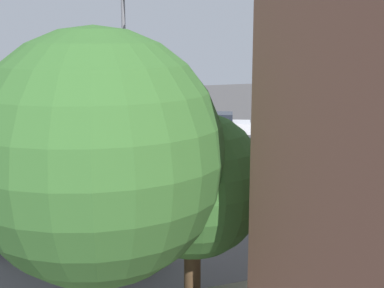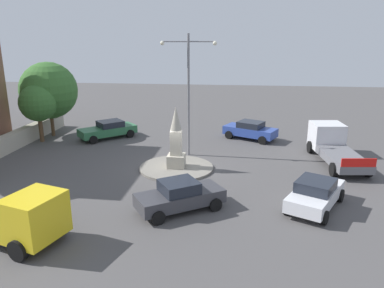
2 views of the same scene
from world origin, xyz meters
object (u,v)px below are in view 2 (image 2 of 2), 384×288
(car_dark_grey_far_side, at_px, (180,196))
(tree_far_corner, at_px, (49,90))
(truck_white_approaching, at_px, (333,145))
(streetlamp, at_px, (188,84))
(car_blue_near_island, at_px, (250,130))
(car_green_passing, at_px, (108,129))
(monument, at_px, (176,141))
(car_white_waiting, at_px, (315,193))
(truck_yellow_parked_right, at_px, (13,217))
(tree_near_wall, at_px, (38,103))

(car_dark_grey_far_side, xyz_separation_m, tree_far_corner, (12.33, -12.38, 2.97))
(car_dark_grey_far_side, height_order, truck_white_approaching, truck_white_approaching)
(streetlamp, relative_size, car_blue_near_island, 1.85)
(car_green_passing, bearing_deg, tree_far_corner, -3.47)
(streetlamp, distance_m, car_blue_near_island, 7.55)
(monument, xyz_separation_m, car_green_passing, (6.49, -6.44, -1.05))
(truck_white_approaching, bearing_deg, car_blue_near_island, -39.94)
(car_white_waiting, bearing_deg, car_green_passing, -38.53)
(truck_yellow_parked_right, height_order, tree_near_wall, tree_near_wall)
(monument, height_order, car_white_waiting, monument)
(car_white_waiting, bearing_deg, truck_white_approaching, -108.71)
(car_dark_grey_far_side, height_order, truck_yellow_parked_right, truck_yellow_parked_right)
(truck_yellow_parked_right, xyz_separation_m, tree_near_wall, (6.11, -13.98, 2.02))
(truck_yellow_parked_right, bearing_deg, monument, -120.12)
(car_white_waiting, bearing_deg, tree_near_wall, -27.08)
(car_dark_grey_far_side, xyz_separation_m, car_blue_near_island, (-3.75, -13.07, -0.00))
(car_dark_grey_far_side, bearing_deg, tree_far_corner, -45.12)
(truck_yellow_parked_right, height_order, tree_far_corner, tree_far_corner)
(truck_white_approaching, bearing_deg, car_white_waiting, 71.29)
(car_white_waiting, relative_size, truck_yellow_parked_right, 0.74)
(streetlamp, xyz_separation_m, truck_yellow_parked_right, (5.66, 11.90, -3.88))
(streetlamp, distance_m, truck_yellow_parked_right, 13.73)
(truck_white_approaching, bearing_deg, car_green_passing, -11.70)
(streetlamp, bearing_deg, truck_white_approaching, -179.08)
(streetlamp, distance_m, car_white_waiting, 11.10)
(car_dark_grey_far_side, relative_size, truck_white_approaching, 0.67)
(car_blue_near_island, bearing_deg, truck_yellow_parked_right, 58.66)
(car_green_passing, xyz_separation_m, tree_near_wall, (4.85, 1.49, 2.30))
(tree_near_wall, bearing_deg, car_green_passing, -162.91)
(monument, distance_m, tree_near_wall, 12.44)
(streetlamp, height_order, tree_far_corner, streetlamp)
(monument, distance_m, truck_white_approaching, 10.52)
(car_dark_grey_far_side, bearing_deg, car_green_passing, -58.10)
(car_blue_near_island, bearing_deg, car_white_waiting, 102.44)
(car_blue_near_island, xyz_separation_m, tree_far_corner, (16.08, 0.69, 2.97))
(car_blue_near_island, height_order, tree_far_corner, tree_far_corner)
(truck_white_approaching, bearing_deg, truck_yellow_parked_right, 38.25)
(car_white_waiting, xyz_separation_m, truck_yellow_parked_right, (12.69, 4.37, 0.26))
(streetlamp, bearing_deg, car_green_passing, -27.36)
(streetlamp, xyz_separation_m, car_green_passing, (6.91, -3.58, -4.17))
(tree_far_corner, bearing_deg, truck_white_approaching, 170.12)
(streetlamp, relative_size, car_green_passing, 1.83)
(car_green_passing, relative_size, tree_far_corner, 0.74)
(monument, bearing_deg, car_white_waiting, 147.98)
(tree_near_wall, bearing_deg, truck_white_approaching, 174.84)
(car_green_passing, relative_size, car_dark_grey_far_side, 1.01)
(truck_yellow_parked_right, distance_m, tree_far_corner, 17.10)
(car_dark_grey_far_side, xyz_separation_m, car_white_waiting, (-6.42, -0.99, -0.00))
(tree_far_corner, bearing_deg, streetlamp, 161.72)
(car_green_passing, xyz_separation_m, truck_white_approaching, (-16.54, 3.42, 0.29))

